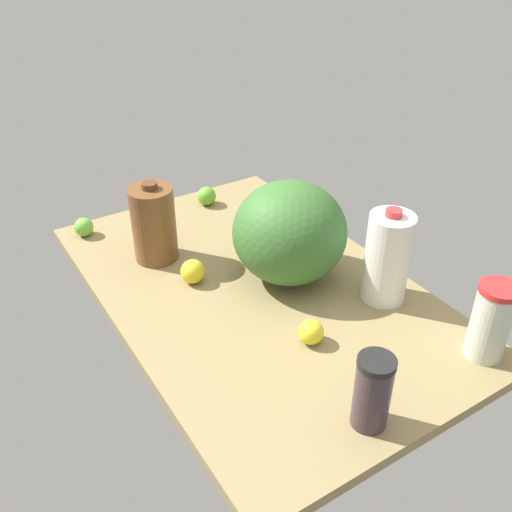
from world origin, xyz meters
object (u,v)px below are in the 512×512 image
(watermelon, at_px, (290,233))
(lime_loose, at_px, (207,196))
(milk_jug, at_px, (387,258))
(lime_beside_bowl, at_px, (84,227))
(shaker_bottle, at_px, (372,392))
(chocolate_milk_jug, at_px, (154,224))
(lemon_by_jug, at_px, (311,332))
(lemon_far_back, at_px, (193,271))
(tumbler_cup, at_px, (491,321))

(watermelon, relative_size, lime_loose, 4.83)
(watermelon, bearing_deg, milk_jug, -143.83)
(watermelon, distance_m, lime_beside_bowl, 0.67)
(shaker_bottle, height_order, chocolate_milk_jug, chocolate_milk_jug)
(watermelon, xyz_separation_m, lime_loose, (0.50, -0.01, -0.11))
(shaker_bottle, height_order, watermelon, watermelon)
(lime_beside_bowl, xyz_separation_m, lemon_by_jug, (-0.77, -0.29, 0.00))
(lime_beside_bowl, bearing_deg, chocolate_milk_jug, -149.44)
(lime_loose, bearing_deg, milk_jug, -168.53)
(milk_jug, bearing_deg, watermelon, 36.17)
(lime_beside_bowl, bearing_deg, shaker_bottle, -166.48)
(lemon_by_jug, bearing_deg, lime_loose, -9.33)
(lemon_far_back, relative_size, lemon_by_jug, 1.10)
(milk_jug, distance_m, shaker_bottle, 0.44)
(lemon_far_back, bearing_deg, lime_beside_bowl, 23.11)
(milk_jug, height_order, chocolate_milk_jug, milk_jug)
(chocolate_milk_jug, relative_size, tumbler_cup, 1.25)
(chocolate_milk_jug, distance_m, tumbler_cup, 0.91)
(tumbler_cup, relative_size, lime_beside_bowl, 3.28)
(milk_jug, xyz_separation_m, lemon_far_back, (0.33, 0.39, -0.09))
(watermelon, xyz_separation_m, lemon_far_back, (0.12, 0.24, -0.10))
(watermelon, distance_m, lemon_by_jug, 0.30)
(milk_jug, distance_m, tumbler_cup, 0.29)
(lemon_far_back, bearing_deg, chocolate_milk_jug, 11.14)
(milk_jug, xyz_separation_m, lemon_by_jug, (-0.04, 0.27, -0.09))
(milk_jug, relative_size, lemon_by_jug, 4.26)
(watermelon, distance_m, lime_loose, 0.51)
(tumbler_cup, relative_size, lemon_far_back, 2.85)
(tumbler_cup, relative_size, lime_loose, 3.02)
(chocolate_milk_jug, bearing_deg, watermelon, -136.55)
(shaker_bottle, distance_m, watermelon, 0.54)
(shaker_bottle, xyz_separation_m, lemon_far_back, (0.63, 0.08, -0.05))
(chocolate_milk_jug, relative_size, lime_beside_bowl, 4.10)
(lime_loose, bearing_deg, chocolate_milk_jug, 127.53)
(chocolate_milk_jug, height_order, watermelon, watermelon)
(milk_jug, relative_size, chocolate_milk_jug, 1.09)
(lemon_far_back, bearing_deg, watermelon, -116.41)
(lemon_far_back, bearing_deg, shaker_bottle, -173.12)
(chocolate_milk_jug, distance_m, watermelon, 0.39)
(milk_jug, bearing_deg, chocolate_milk_jug, 40.56)
(tumbler_cup, distance_m, lemon_by_jug, 0.40)
(shaker_bottle, distance_m, tumbler_cup, 0.36)
(lime_loose, bearing_deg, tumbler_cup, -169.26)
(milk_jug, relative_size, lime_beside_bowl, 4.46)
(milk_jug, xyz_separation_m, tumbler_cup, (-0.29, -0.05, -0.03))
(milk_jug, height_order, lime_beside_bowl, milk_jug)
(shaker_bottle, height_order, lime_beside_bowl, shaker_bottle)
(lime_beside_bowl, bearing_deg, tumbler_cup, -149.19)
(lemon_by_jug, bearing_deg, lemon_far_back, 18.34)
(shaker_bottle, xyz_separation_m, lime_loose, (1.01, -0.17, -0.05))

